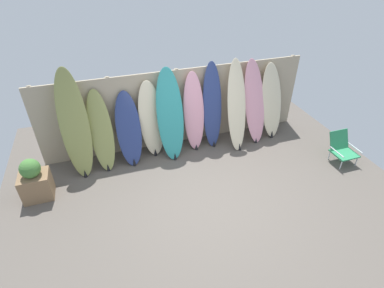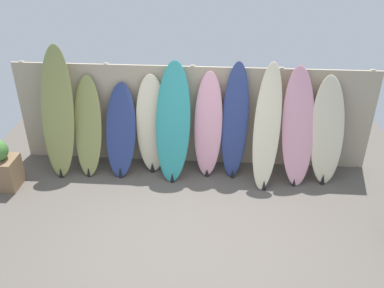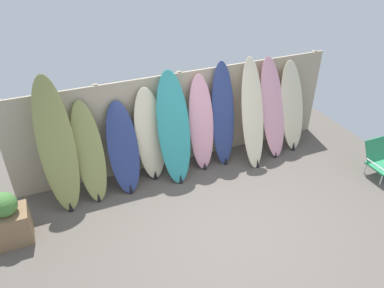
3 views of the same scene
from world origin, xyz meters
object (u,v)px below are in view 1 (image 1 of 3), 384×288
surfboard_teal_4 (170,116)px  surfboard_navy_6 (212,106)px  planter_box (35,181)px  surfboard_olive_1 (101,132)px  surfboard_navy_2 (129,130)px  surfboard_pink_5 (194,113)px  surfboard_pink_8 (255,102)px  surfboard_cream_9 (271,101)px  beach_chair (342,147)px  surfboard_cream_7 (237,106)px  surfboard_cream_3 (151,120)px  surfboard_olive_0 (74,125)px

surfboard_teal_4 → surfboard_navy_6: surfboard_teal_4 is taller
surfboard_teal_4 → planter_box: 2.89m
surfboard_olive_1 → surfboard_navy_2: size_ratio=1.07×
surfboard_pink_5 → surfboard_navy_6: surfboard_navy_6 is taller
surfboard_pink_8 → surfboard_cream_9: 0.49m
surfboard_navy_2 → beach_chair: surfboard_navy_2 is taller
beach_chair → planter_box: size_ratio=0.74×
surfboard_olive_1 → surfboard_cream_7: (2.98, -0.13, 0.17)m
surfboard_teal_4 → surfboard_navy_6: bearing=7.4°
surfboard_cream_3 → surfboard_teal_4: surfboard_teal_4 is taller
surfboard_olive_1 → surfboard_cream_3: (1.07, 0.12, 0.03)m
surfboard_cream_3 → surfboard_pink_8: 2.42m
surfboard_olive_0 → planter_box: size_ratio=2.53×
surfboard_cream_3 → surfboard_cream_7: (1.91, -0.25, 0.14)m
surfboard_pink_8 → beach_chair: bearing=-45.3°
surfboard_pink_5 → surfboard_cream_7: (0.95, -0.19, 0.09)m
surfboard_olive_1 → beach_chair: 5.16m
surfboard_navy_2 → surfboard_navy_6: surfboard_navy_6 is taller
planter_box → surfboard_navy_6: bearing=10.8°
surfboard_navy_6 → beach_chair: (2.46, -1.55, -0.64)m
surfboard_cream_3 → beach_chair: surfboard_cream_3 is taller
surfboard_pink_8 → planter_box: bearing=-172.6°
surfboard_olive_1 → surfboard_navy_6: surfboard_navy_6 is taller
surfboard_cream_9 → planter_box: size_ratio=2.06×
surfboard_pink_8 → surfboard_navy_2: bearing=179.6°
surfboard_olive_0 → surfboard_cream_3: 1.57m
surfboard_teal_4 → surfboard_cream_9: bearing=1.8°
surfboard_olive_0 → surfboard_navy_2: bearing=2.5°
surfboard_olive_0 → surfboard_cream_3: bearing=6.0°
surfboard_pink_5 → surfboard_teal_4: bearing=-168.2°
surfboard_cream_3 → surfboard_pink_8: (2.42, -0.14, 0.11)m
surfboard_navy_2 → surfboard_teal_4: (0.90, -0.06, 0.21)m
surfboard_olive_1 → surfboard_pink_5: 2.03m
surfboard_olive_1 → beach_chair: bearing=-16.7°
surfboard_cream_7 → surfboard_pink_8: surfboard_cream_7 is taller
surfboard_cream_9 → surfboard_olive_1: bearing=-179.6°
surfboard_cream_3 → planter_box: bearing=-162.2°
surfboard_navy_2 → beach_chair: 4.63m
surfboard_navy_2 → surfboard_navy_6: (1.91, 0.08, 0.21)m
surfboard_cream_3 → surfboard_navy_6: (1.40, -0.04, 0.12)m
surfboard_cream_9 → planter_box: 5.35m
surfboard_olive_1 → planter_box: bearing=-153.8°
surfboard_pink_8 → surfboard_navy_6: bearing=174.7°
surfboard_cream_7 → surfboard_olive_1: bearing=177.6°
surfboard_navy_2 → surfboard_pink_5: (1.47, 0.06, 0.13)m
surfboard_olive_1 → beach_chair: (4.93, -1.47, -0.48)m
surfboard_olive_1 → surfboard_navy_6: bearing=1.8°
surfboard_olive_1 → surfboard_navy_6: size_ratio=0.85×
surfboard_olive_0 → surfboard_teal_4: size_ratio=1.11×
surfboard_cream_7 → surfboard_pink_8: bearing=12.0°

